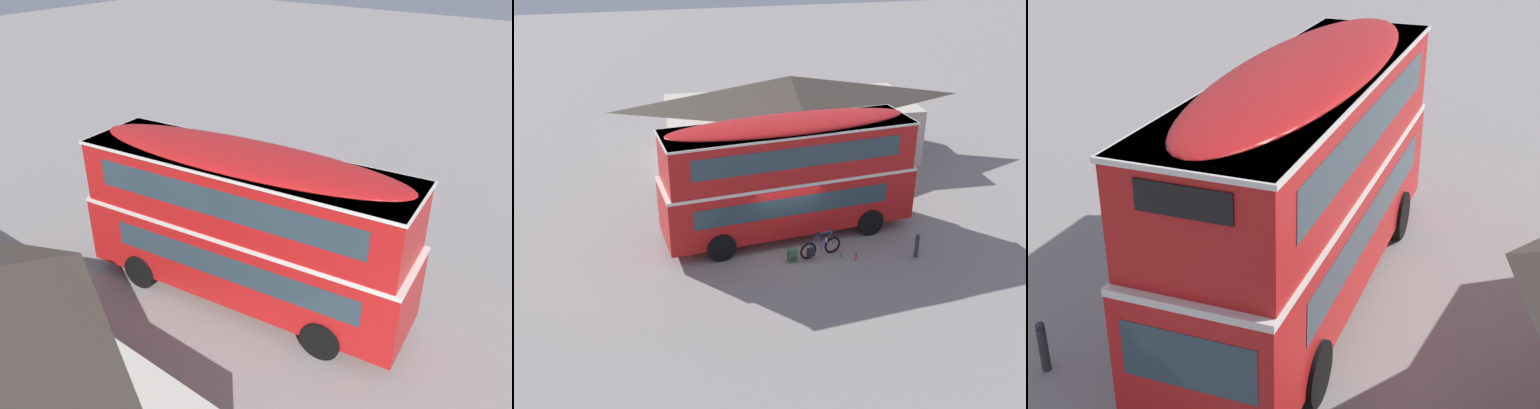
% 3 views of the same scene
% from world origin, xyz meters
% --- Properties ---
extents(ground_plane, '(120.00, 120.00, 0.00)m').
position_xyz_m(ground_plane, '(0.00, 0.00, 0.00)').
color(ground_plane, gray).
extents(double_decker_bus, '(10.08, 3.43, 4.79)m').
position_xyz_m(double_decker_bus, '(0.31, 0.94, 2.64)').
color(double_decker_bus, black).
rests_on(double_decker_bus, ground).
extents(touring_bicycle, '(1.70, 0.68, 1.02)m').
position_xyz_m(touring_bicycle, '(0.98, -1.13, 0.37)').
color(touring_bicycle, black).
rests_on(touring_bicycle, ground).
extents(backpack_on_ground, '(0.33, 0.33, 0.56)m').
position_xyz_m(backpack_on_ground, '(-0.10, -1.24, 0.29)').
color(backpack_on_ground, '#386642').
rests_on(backpack_on_ground, ground).
extents(water_bottle_green_metal, '(0.07, 0.07, 0.21)m').
position_xyz_m(water_bottle_green_metal, '(1.76, -1.40, 0.09)').
color(water_bottle_green_metal, green).
rests_on(water_bottle_green_metal, ground).
extents(water_bottle_red_squeeze, '(0.08, 0.08, 0.26)m').
position_xyz_m(water_bottle_red_squeeze, '(2.24, -1.71, 0.12)').
color(water_bottle_red_squeeze, '#D84C33').
rests_on(water_bottle_red_squeeze, ground).
extents(kerb_bollard, '(0.16, 0.16, 0.97)m').
position_xyz_m(kerb_bollard, '(4.52, -2.02, 0.50)').
color(kerb_bollard, '#333338').
rests_on(kerb_bollard, ground).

